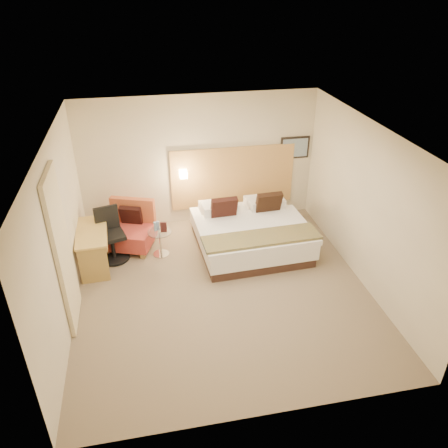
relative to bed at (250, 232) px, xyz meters
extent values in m
cube|color=#786751|center=(-0.77, -1.21, -0.34)|extent=(4.80, 5.00, 0.02)
cube|color=silver|center=(-0.77, -1.21, 2.38)|extent=(4.80, 5.00, 0.02)
cube|color=beige|center=(-0.77, 1.30, 1.02)|extent=(4.80, 0.02, 2.70)
cube|color=beige|center=(-0.77, -3.72, 1.02)|extent=(4.80, 0.02, 2.70)
cube|color=beige|center=(-3.18, -1.21, 1.02)|extent=(0.02, 5.00, 2.70)
cube|color=beige|center=(1.64, -1.21, 1.02)|extent=(0.02, 5.00, 2.70)
cube|color=tan|center=(-0.07, 1.26, 0.62)|extent=(2.60, 0.04, 1.30)
cube|color=black|center=(1.25, 1.27, 1.17)|extent=(0.62, 0.03, 0.47)
cube|color=gray|center=(1.25, 1.25, 1.17)|extent=(0.54, 0.01, 0.39)
cylinder|color=silver|center=(-1.12, 1.21, 0.82)|extent=(0.02, 0.12, 0.02)
cube|color=#FBEAC4|center=(-1.12, 1.15, 0.82)|extent=(0.15, 0.15, 0.15)
cube|color=beige|center=(-3.13, -1.46, 0.89)|extent=(0.06, 0.90, 2.42)
cylinder|color=#8BB3D7|center=(-1.79, 0.11, 0.26)|extent=(0.06, 0.06, 0.18)
cylinder|color=#93B1E4|center=(-1.73, 0.13, 0.26)|extent=(0.06, 0.06, 0.18)
cube|color=#3C1818|center=(-1.64, 0.04, 0.27)|extent=(0.12, 0.07, 0.20)
cube|color=#38231C|center=(0.00, 0.00, -0.24)|extent=(2.03, 2.03, 0.18)
cube|color=white|center=(0.00, 0.00, 0.00)|extent=(2.09, 2.09, 0.30)
cube|color=white|center=(0.01, -0.28, 0.20)|extent=(2.12, 1.53, 0.10)
cube|color=white|center=(-0.51, 0.71, 0.24)|extent=(0.72, 0.41, 0.18)
cube|color=white|center=(0.44, 0.76, 0.24)|extent=(0.72, 0.41, 0.18)
cube|color=white|center=(-0.50, 0.45, 0.34)|extent=(0.72, 0.41, 0.18)
cube|color=silver|center=(0.46, 0.50, 0.34)|extent=(0.72, 0.41, 0.18)
cube|color=black|center=(-0.46, 0.25, 0.42)|extent=(0.51, 0.29, 0.51)
cube|color=black|center=(0.44, 0.30, 0.42)|extent=(0.51, 0.29, 0.51)
cube|color=gold|center=(0.03, -0.68, 0.28)|extent=(2.12, 0.65, 0.05)
cube|color=#A06B4B|center=(-2.71, 0.24, -0.27)|extent=(0.11, 0.11, 0.11)
cube|color=#9F804B|center=(-2.06, 0.00, -0.27)|extent=(0.11, 0.11, 0.11)
cube|color=tan|center=(-2.51, 0.81, -0.27)|extent=(0.11, 0.11, 0.11)
cube|color=#9F694B|center=(-1.85, 0.57, -0.27)|extent=(0.11, 0.11, 0.11)
cube|color=#AE372E|center=(-2.28, 0.40, -0.05)|extent=(1.07, 1.01, 0.33)
cube|color=#B45430|center=(-2.18, 0.70, 0.35)|extent=(0.86, 0.42, 0.49)
cube|color=black|center=(-2.22, 0.59, 0.27)|extent=(0.46, 0.33, 0.43)
cylinder|color=#BABCC1|center=(-1.72, 0.06, -0.32)|extent=(0.36, 0.36, 0.02)
cylinder|color=#BABCC0|center=(-1.72, 0.06, -0.08)|extent=(0.04, 0.04, 0.47)
cylinder|color=white|center=(-1.72, 0.06, 0.17)|extent=(0.52, 0.52, 0.01)
cube|color=tan|center=(-2.91, -0.06, 0.37)|extent=(0.59, 1.18, 0.04)
cube|color=#A48340|center=(-2.88, -0.59, 0.01)|extent=(0.48, 0.06, 0.68)
cube|color=tan|center=(-2.94, 0.48, 0.01)|extent=(0.48, 0.06, 0.68)
cube|color=#AF8344|center=(-2.86, -0.06, 0.30)|extent=(0.49, 1.09, 0.10)
cylinder|color=black|center=(-2.59, 0.07, -0.29)|extent=(0.70, 0.70, 0.04)
cylinder|color=black|center=(-2.59, 0.07, -0.05)|extent=(0.08, 0.08, 0.43)
cube|color=black|center=(-2.59, 0.07, 0.18)|extent=(0.56, 0.56, 0.08)
cube|color=black|center=(-2.64, 0.27, 0.46)|extent=(0.43, 0.17, 0.46)
camera|label=1|loc=(-1.89, -6.99, 4.30)|focal=35.00mm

